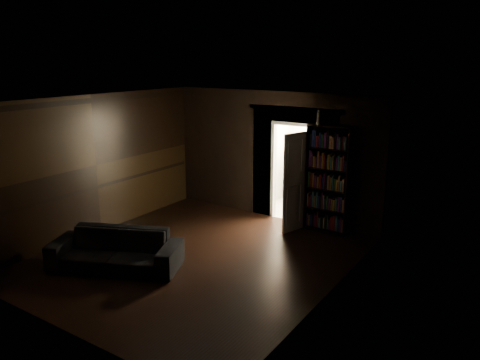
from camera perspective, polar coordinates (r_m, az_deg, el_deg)
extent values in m
plane|color=black|center=(8.54, -5.42, -9.47)|extent=(5.50, 5.50, 0.00)
cube|color=black|center=(10.97, -1.46, 3.74)|extent=(2.55, 0.10, 2.80)
cube|color=black|center=(9.63, 13.12, 1.80)|extent=(1.55, 0.10, 2.80)
cube|color=black|center=(9.94, 6.79, 8.62)|extent=(0.90, 0.10, 0.70)
cube|color=black|center=(9.80, -17.13, 1.75)|extent=(0.02, 5.50, 2.80)
cube|color=black|center=(6.84, 10.91, -3.37)|extent=(0.02, 5.50, 2.80)
cube|color=black|center=(6.28, -21.68, -5.81)|extent=(5.00, 0.02, 2.80)
cube|color=beige|center=(7.82, -5.92, 9.58)|extent=(5.00, 5.50, 0.02)
cube|color=white|center=(10.13, 6.40, 0.69)|extent=(1.04, 0.06, 2.17)
cube|color=beige|center=(11.22, 8.36, -3.82)|extent=(2.20, 1.80, 0.10)
cube|color=white|center=(11.66, 10.37, 3.16)|extent=(2.20, 0.10, 2.40)
cube|color=white|center=(11.36, 3.80, 3.07)|extent=(0.10, 1.60, 2.40)
cube|color=white|center=(10.51, 13.80, 1.71)|extent=(0.10, 1.60, 2.40)
cube|color=white|center=(10.70, 8.86, 8.98)|extent=(2.20, 1.80, 0.10)
cube|color=#B36065|center=(11.44, 10.49, 8.12)|extent=(2.00, 0.04, 0.26)
imported|color=black|center=(8.29, -14.99, -7.55)|extent=(2.39, 1.75, 0.84)
cube|color=black|center=(9.63, 10.72, 0.09)|extent=(0.95, 0.54, 2.20)
cube|color=white|center=(11.36, 8.83, 0.98)|extent=(0.80, 0.74, 1.65)
cube|color=white|center=(9.62, 7.11, -0.24)|extent=(0.29, 0.83, 2.05)
cube|color=silver|center=(9.42, 9.51, 7.52)|extent=(0.11, 0.11, 0.28)
cube|color=black|center=(11.15, 9.27, 5.68)|extent=(0.59, 0.29, 0.24)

